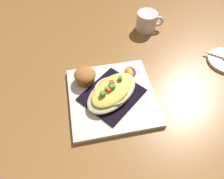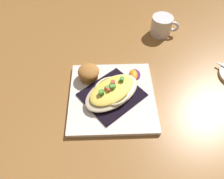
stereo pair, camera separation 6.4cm
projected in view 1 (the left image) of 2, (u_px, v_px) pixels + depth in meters
name	position (u px, v px, depth m)	size (l,w,h in m)	color
ground_plane	(112.00, 98.00, 0.68)	(2.60, 2.60, 0.00)	olive
square_plate	(112.00, 97.00, 0.68)	(0.27, 0.27, 0.02)	white
folded_napkin	(112.00, 95.00, 0.67)	(0.17, 0.15, 0.00)	black
gratin_dish	(112.00, 91.00, 0.65)	(0.22, 0.19, 0.05)	beige
muffin	(85.00, 76.00, 0.68)	(0.07, 0.07, 0.05)	#A87331
orange_garnish	(130.00, 72.00, 0.72)	(0.04, 0.06, 0.02)	#5D2266
coffee_mug	(147.00, 22.00, 0.87)	(0.11, 0.08, 0.08)	silver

